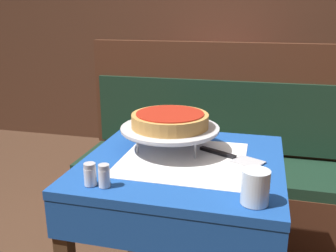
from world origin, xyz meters
TOP-DOWN VIEW (x-y plane):
  - dining_table_front at (0.00, 0.00)m, footprint 0.71×0.71m
  - dining_table_rear at (-0.10, 1.70)m, footprint 0.75×0.75m
  - booth_bench at (0.09, 0.82)m, footprint 1.76×0.50m
  - back_wall_panel at (0.00, 2.24)m, footprint 6.00×0.04m
  - pizza_pan_stand at (-0.07, 0.08)m, footprint 0.37×0.37m
  - deep_dish_pizza at (-0.07, 0.08)m, footprint 0.29×0.29m
  - pizza_server at (0.17, 0.05)m, footprint 0.25×0.16m
  - water_glass_near at (0.26, -0.27)m, footprint 0.08×0.08m
  - salt_shaker at (-0.23, -0.28)m, footprint 0.04×0.04m
  - pepper_shaker at (-0.18, -0.28)m, footprint 0.04×0.04m
  - condiment_caddy at (-0.11, 1.75)m, footprint 0.12×0.12m

SIDE VIEW (x-z plane):
  - booth_bench at x=0.09m, z-range -0.24..0.87m
  - dining_table_front at x=0.00m, z-range 0.27..1.04m
  - dining_table_rear at x=-0.10m, z-range 0.27..1.04m
  - pizza_server at x=0.17m, z-range 0.76..0.78m
  - salt_shaker at x=-0.23m, z-range 0.77..0.84m
  - pepper_shaker at x=-0.18m, z-range 0.77..0.84m
  - condiment_caddy at x=-0.11m, z-range 0.73..0.88m
  - water_glass_near at x=0.26m, z-range 0.77..0.86m
  - pizza_pan_stand at x=-0.07m, z-range 0.80..0.90m
  - deep_dish_pizza at x=-0.07m, z-range 0.86..0.91m
  - back_wall_panel at x=0.00m, z-range 0.00..2.40m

